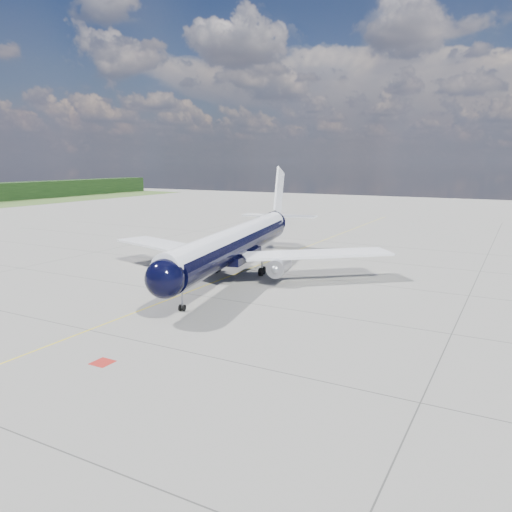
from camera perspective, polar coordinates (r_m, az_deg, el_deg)
The scene contains 4 objects.
ground at distance 76.82m, azimuth 0.76°, elevation -0.87°, with size 320.00×320.00×0.00m, color gray.
taxiway_centerline at distance 72.53m, azimuth -1.08°, elevation -1.57°, with size 0.16×160.00×0.01m, color yellow.
red_marking at distance 41.73m, azimuth -17.13°, elevation -11.55°, with size 1.60×1.60×0.01m, color maroon.
main_airliner at distance 69.07m, azimuth -1.98°, elevation 1.64°, with size 40.92×50.44×14.68m.
Camera 1 is at (34.91, -36.65, 15.53)m, focal length 35.00 mm.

